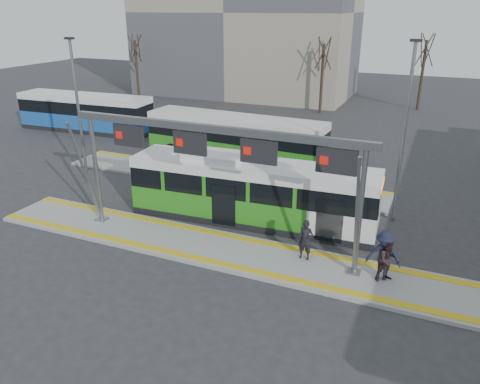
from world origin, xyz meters
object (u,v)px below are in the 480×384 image
at_px(hero_bus, 252,192).
at_px(passenger_a, 305,240).
at_px(passenger_c, 384,256).
at_px(gantry, 215,151).
at_px(passenger_b, 388,260).

distance_m(hero_bus, passenger_a, 4.49).
height_order(hero_bus, passenger_c, hero_bus).
bearing_deg(hero_bus, passenger_a, -42.36).
bearing_deg(hero_bus, passenger_c, -28.93).
relative_size(gantry, passenger_c, 6.66).
height_order(gantry, passenger_c, gantry).
bearing_deg(passenger_c, gantry, 176.76).
xyz_separation_m(gantry, passenger_b, (7.04, -0.01, -3.30)).
relative_size(hero_bus, passenger_b, 6.96).
height_order(passenger_a, passenger_b, passenger_b).
relative_size(gantry, hero_bus, 1.10).
bearing_deg(passenger_a, passenger_c, -6.29).
distance_m(gantry, passenger_c, 7.56).
relative_size(passenger_a, passenger_b, 0.98).
bearing_deg(passenger_a, hero_bus, 140.55).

